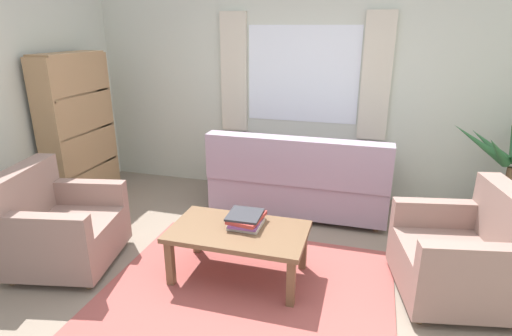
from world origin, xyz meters
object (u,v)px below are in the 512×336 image
(armchair_right, at_px, (464,256))
(bookshelf, at_px, (83,137))
(couch, at_px, (299,181))
(potted_plant, at_px, (508,180))
(book_stack_on_table, at_px, (246,219))
(armchair_left, at_px, (59,227))
(coffee_table, at_px, (238,236))

(armchair_right, relative_size, bookshelf, 0.57)
(couch, relative_size, potted_plant, 1.60)
(armchair_right, bearing_deg, potted_plant, 144.69)
(book_stack_on_table, xyz_separation_m, bookshelf, (-2.25, 0.95, 0.29))
(armchair_right, distance_m, book_stack_on_table, 1.69)
(armchair_right, height_order, book_stack_on_table, armchair_right)
(armchair_left, relative_size, bookshelf, 0.58)
(couch, bearing_deg, bookshelf, 8.10)
(armchair_left, bearing_deg, bookshelf, 15.89)
(bookshelf, bearing_deg, coffee_table, 64.93)
(couch, relative_size, book_stack_on_table, 5.64)
(armchair_left, height_order, book_stack_on_table, armchair_left)
(potted_plant, bearing_deg, couch, -176.24)
(coffee_table, height_order, potted_plant, potted_plant)
(coffee_table, bearing_deg, armchair_left, -171.67)
(coffee_table, bearing_deg, bookshelf, 154.93)
(armchair_left, height_order, coffee_table, armchair_left)
(armchair_left, relative_size, armchair_right, 1.01)
(couch, height_order, armchair_left, couch)
(armchair_left, distance_m, coffee_table, 1.57)
(book_stack_on_table, xyz_separation_m, potted_plant, (2.26, 1.43, 0.06))
(couch, distance_m, coffee_table, 1.41)
(armchair_left, xyz_separation_m, potted_plant, (3.85, 1.75, 0.19))
(coffee_table, xyz_separation_m, potted_plant, (2.30, 1.52, 0.16))
(book_stack_on_table, relative_size, bookshelf, 0.20)
(book_stack_on_table, distance_m, bookshelf, 2.46)
(armchair_left, distance_m, potted_plant, 4.24)
(armchair_left, xyz_separation_m, armchair_right, (3.27, 0.45, 0.00))
(coffee_table, relative_size, potted_plant, 0.93)
(armchair_right, bearing_deg, armchair_left, -93.17)
(couch, bearing_deg, armchair_right, 141.71)
(book_stack_on_table, bearing_deg, couch, 80.93)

